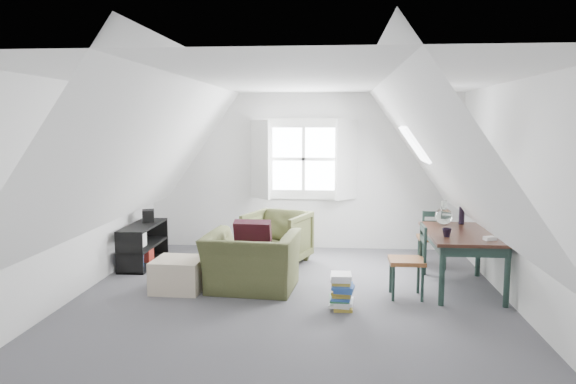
# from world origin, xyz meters

# --- Properties ---
(floor) EXTENTS (5.50, 5.50, 0.00)m
(floor) POSITION_xyz_m (0.00, 0.00, 0.00)
(floor) COLOR #4C4B50
(floor) RESTS_ON ground
(ceiling) EXTENTS (5.50, 5.50, 0.00)m
(ceiling) POSITION_xyz_m (0.00, 0.00, 2.50)
(ceiling) COLOR white
(ceiling) RESTS_ON wall_back
(wall_back) EXTENTS (5.00, 0.00, 5.00)m
(wall_back) POSITION_xyz_m (0.00, 2.75, 1.25)
(wall_back) COLOR silver
(wall_back) RESTS_ON ground
(wall_front) EXTENTS (5.00, 0.00, 5.00)m
(wall_front) POSITION_xyz_m (0.00, -2.75, 1.25)
(wall_front) COLOR silver
(wall_front) RESTS_ON ground
(wall_left) EXTENTS (0.00, 5.50, 5.50)m
(wall_left) POSITION_xyz_m (-2.50, 0.00, 1.25)
(wall_left) COLOR silver
(wall_left) RESTS_ON ground
(wall_right) EXTENTS (0.00, 5.50, 5.50)m
(wall_right) POSITION_xyz_m (2.50, 0.00, 1.25)
(wall_right) COLOR silver
(wall_right) RESTS_ON ground
(slope_left) EXTENTS (3.19, 5.50, 4.48)m
(slope_left) POSITION_xyz_m (-1.55, 0.00, 1.78)
(slope_left) COLOR white
(slope_left) RESTS_ON wall_left
(slope_right) EXTENTS (3.19, 5.50, 4.48)m
(slope_right) POSITION_xyz_m (1.55, 0.00, 1.78)
(slope_right) COLOR white
(slope_right) RESTS_ON wall_right
(dormer_window) EXTENTS (1.71, 0.35, 1.30)m
(dormer_window) POSITION_xyz_m (0.00, 2.68, 1.45)
(dormer_window) COLOR white
(dormer_window) RESTS_ON wall_back
(skylight) EXTENTS (0.35, 0.75, 0.47)m
(skylight) POSITION_xyz_m (1.55, 1.30, 1.75)
(skylight) COLOR white
(skylight) RESTS_ON slope_right
(armchair_near) EXTENTS (1.17, 1.04, 0.70)m
(armchair_near) POSITION_xyz_m (-0.49, 0.34, 0.00)
(armchair_near) COLOR #424624
(armchair_near) RESTS_ON floor
(armchair_far) EXTENTS (1.05, 1.06, 0.76)m
(armchair_far) POSITION_xyz_m (-0.32, 1.66, 0.00)
(armchair_far) COLOR #424624
(armchair_far) RESTS_ON floor
(throw_pillow) EXTENTS (0.46, 0.28, 0.47)m
(throw_pillow) POSITION_xyz_m (-0.49, 0.49, 0.62)
(throw_pillow) COLOR #380F1B
(throw_pillow) RESTS_ON armchair_near
(ottoman) EXTENTS (0.61, 0.61, 0.39)m
(ottoman) POSITION_xyz_m (-1.37, 0.26, 0.19)
(ottoman) COLOR #BDAD93
(ottoman) RESTS_ON floor
(dining_table) EXTENTS (0.86, 1.43, 0.71)m
(dining_table) POSITION_xyz_m (2.06, 0.59, 0.62)
(dining_table) COLOR black
(dining_table) RESTS_ON floor
(demijohn) EXTENTS (0.22, 0.22, 0.31)m
(demijohn) POSITION_xyz_m (1.91, 1.04, 0.84)
(demijohn) COLOR silver
(demijohn) RESTS_ON dining_table
(vase_twigs) EXTENTS (0.07, 0.08, 0.57)m
(vase_twigs) POSITION_xyz_m (2.16, 1.14, 0.84)
(vase_twigs) COLOR black
(vase_twigs) RESTS_ON dining_table
(cup) EXTENTS (0.14, 0.14, 0.10)m
(cup) POSITION_xyz_m (1.81, 0.29, 0.71)
(cup) COLOR black
(cup) RESTS_ON dining_table
(paper_box) EXTENTS (0.15, 0.12, 0.04)m
(paper_box) POSITION_xyz_m (2.26, 0.14, 0.73)
(paper_box) COLOR white
(paper_box) RESTS_ON dining_table
(dining_chair_far) EXTENTS (0.39, 0.39, 0.83)m
(dining_chair_far) POSITION_xyz_m (1.88, 1.61, 0.43)
(dining_chair_far) COLOR brown
(dining_chair_far) RESTS_ON floor
(dining_chair_near) EXTENTS (0.40, 0.40, 0.86)m
(dining_chair_near) POSITION_xyz_m (1.39, 0.23, 0.45)
(dining_chair_near) COLOR brown
(dining_chair_near) RESTS_ON floor
(media_shelf) EXTENTS (0.38, 1.14, 0.58)m
(media_shelf) POSITION_xyz_m (-2.23, 1.40, 0.26)
(media_shelf) COLOR black
(media_shelf) RESTS_ON floor
(electronics_box) EXTENTS (0.23, 0.27, 0.19)m
(electronics_box) POSITION_xyz_m (-2.23, 1.69, 0.66)
(electronics_box) COLOR black
(electronics_box) RESTS_ON media_shelf
(magazine_stack) EXTENTS (0.29, 0.35, 0.39)m
(magazine_stack) POSITION_xyz_m (0.60, -0.26, 0.19)
(magazine_stack) COLOR #B29933
(magazine_stack) RESTS_ON floor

